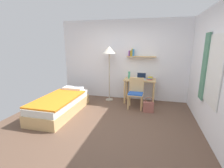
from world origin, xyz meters
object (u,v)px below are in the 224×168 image
(bed, at_px, (61,105))
(desk_chair, at_px, (136,92))
(desk, at_px, (140,84))
(laptop, at_px, (141,77))
(water_bottle, at_px, (129,75))
(handbag, at_px, (148,107))
(book_stack, at_px, (150,78))
(standing_lamp, at_px, (109,52))

(bed, relative_size, desk_chair, 2.18)
(desk, xyz_separation_m, laptop, (0.04, 0.04, 0.20))
(water_bottle, bearing_deg, handbag, -49.25)
(desk, bearing_deg, water_bottle, 175.09)
(handbag, bearing_deg, book_stack, 91.31)
(laptop, distance_m, water_bottle, 0.39)
(desk_chair, distance_m, book_stack, 0.73)
(standing_lamp, distance_m, handbag, 2.06)
(book_stack, relative_size, handbag, 0.53)
(bed, xyz_separation_m, handbag, (2.30, 0.65, -0.08))
(handbag, bearing_deg, water_bottle, 130.75)
(desk, relative_size, desk_chair, 1.10)
(desk, relative_size, laptop, 3.28)
(standing_lamp, xyz_separation_m, book_stack, (1.29, 0.08, -0.78))
(water_bottle, height_order, handbag, water_bottle)
(desk, bearing_deg, book_stack, 9.71)
(book_stack, bearing_deg, desk, -170.29)
(water_bottle, xyz_separation_m, handbag, (0.67, -0.77, -0.72))
(bed, distance_m, water_bottle, 2.26)
(standing_lamp, height_order, handbag, standing_lamp)
(desk, xyz_separation_m, water_bottle, (-0.35, 0.03, 0.27))
(laptop, height_order, handbag, laptop)
(desk, xyz_separation_m, standing_lamp, (-0.99, -0.03, 0.97))
(book_stack, bearing_deg, standing_lamp, -176.52)
(standing_lamp, distance_m, book_stack, 1.51)
(desk, bearing_deg, laptop, 45.81)
(desk, distance_m, desk_chair, 0.51)
(desk, distance_m, laptop, 0.21)
(laptop, bearing_deg, water_bottle, -178.46)
(bed, xyz_separation_m, desk_chair, (1.92, 0.90, 0.25))
(standing_lamp, bearing_deg, handbag, -28.74)
(water_bottle, distance_m, handbag, 1.25)
(desk_chair, height_order, laptop, laptop)
(water_bottle, bearing_deg, book_stack, 1.93)
(water_bottle, bearing_deg, laptop, 1.54)
(bed, height_order, handbag, bed)
(bed, relative_size, laptop, 6.52)
(desk_chair, bearing_deg, book_stack, 56.31)
(laptop, relative_size, water_bottle, 1.30)
(standing_lamp, xyz_separation_m, water_bottle, (0.64, 0.06, -0.70))
(desk_chair, height_order, standing_lamp, standing_lamp)
(laptop, relative_size, book_stack, 1.27)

